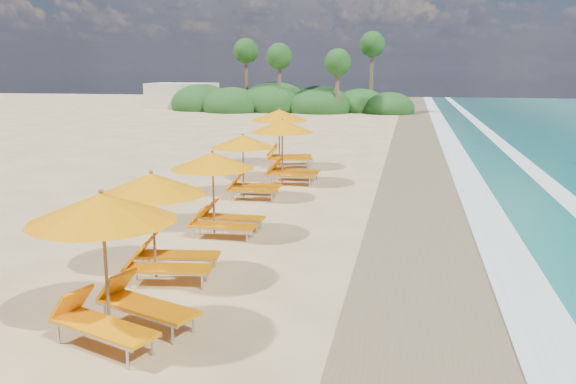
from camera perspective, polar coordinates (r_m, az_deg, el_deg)
The scene contains 11 objects.
ground at distance 16.00m, azimuth 0.00°, elevation -4.21°, with size 160.00×160.00×0.00m, color #DABA80.
wet_sand at distance 15.71m, azimuth 14.49°, elevation -4.88°, with size 4.00×160.00×0.01m, color olive.
surf_foam at distance 16.09m, azimuth 24.17°, elevation -5.09°, with size 4.00×160.00×0.01m.
station_1 at distance 10.19m, azimuth -16.52°, elevation -5.89°, with size 3.23×3.18×2.51m.
station_2 at distance 12.80m, azimuth -12.10°, elevation -2.49°, with size 2.76×2.62×2.35m.
station_3 at distance 15.98m, azimuth -6.62°, elevation 0.44°, with size 2.48×2.29×2.30m.
station_4 at distance 20.48m, azimuth -3.87°, elevation 2.93°, with size 2.52×2.35×2.24m.
station_5 at distance 23.14m, azimuth -0.08°, elevation 4.39°, with size 2.76×2.55×2.53m.
station_6 at distance 27.03m, azimuth -0.41°, elevation 5.64°, with size 3.30×3.18×2.68m.
treeline at distance 62.05m, azimuth -0.47°, elevation 8.69°, with size 25.80×8.80×9.74m.
beach_building at distance 67.94m, azimuth -10.14°, elevation 9.12°, with size 7.00×5.00×2.80m, color beige.
Camera 1 is at (3.12, -15.05, 4.43)m, focal length 36.86 mm.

